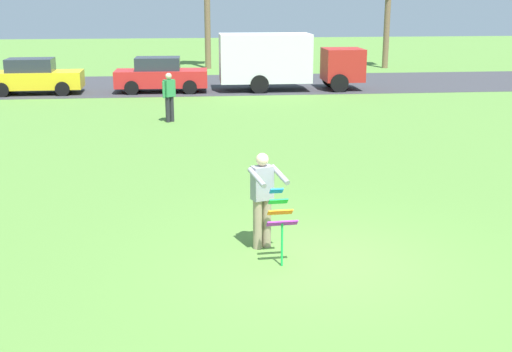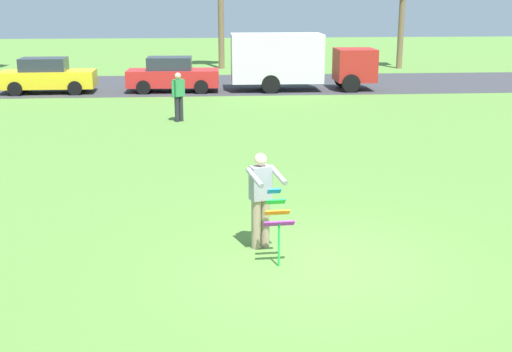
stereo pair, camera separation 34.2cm
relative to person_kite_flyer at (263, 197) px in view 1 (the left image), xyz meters
The scene contains 8 objects.
ground_plane 1.49m from the person_kite_flyer, 39.33° to the right, with size 120.00×120.00×0.00m, color #568438.
road_strip 22.30m from the person_kite_flyer, 87.71° to the left, with size 120.00×8.00×0.01m, color #38383D.
person_kite_flyer is the anchor object (origin of this frame).
kite_held 0.72m from the person_kite_flyer, 72.46° to the right, with size 0.52×0.65×1.22m.
parked_car_yellow 21.44m from the person_kite_flyer, 112.11° to the left, with size 4.24×1.91×1.60m.
parked_car_red 20.01m from the person_kite_flyer, 96.86° to the left, with size 4.24×1.92×1.60m.
parked_truck_red_cab 20.14m from the person_kite_flyer, 80.63° to the left, with size 6.72×2.16×2.62m.
person_walker_near 12.48m from the person_kite_flyer, 98.54° to the left, with size 0.45×0.40×1.73m.
Camera 1 is at (-2.19, -10.19, 4.36)m, focal length 46.25 mm.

